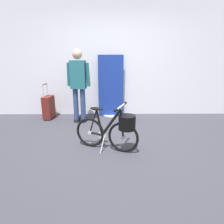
% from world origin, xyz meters
% --- Properties ---
extents(ground_plane, '(7.53, 7.53, 0.00)m').
position_xyz_m(ground_plane, '(0.00, 0.00, 0.00)').
color(ground_plane, '#38383F').
extents(back_wall, '(7.53, 0.10, 2.78)m').
position_xyz_m(back_wall, '(0.00, 2.08, 1.39)').
color(back_wall, silver).
rests_on(back_wall, ground_plane).
extents(floor_banner_stand, '(0.60, 0.36, 1.47)m').
position_xyz_m(floor_banner_stand, '(-0.08, 1.89, 0.65)').
color(floor_banner_stand, '#B7B7BC').
rests_on(floor_banner_stand, ground_plane).
extents(folding_bike_foreground, '(1.01, 0.55, 0.76)m').
position_xyz_m(folding_bike_foreground, '(-0.04, 0.01, 0.37)').
color(folding_bike_foreground, black).
rests_on(folding_bike_foreground, ground_plane).
extents(visitor_near_wall, '(0.53, 0.30, 1.59)m').
position_xyz_m(visitor_near_wall, '(-0.78, 1.41, 0.90)').
color(visitor_near_wall, navy).
rests_on(visitor_near_wall, ground_plane).
extents(rolling_suitcase, '(0.22, 0.38, 0.83)m').
position_xyz_m(rolling_suitcase, '(-1.55, 1.67, 0.28)').
color(rolling_suitcase, maroon).
rests_on(rolling_suitcase, ground_plane).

